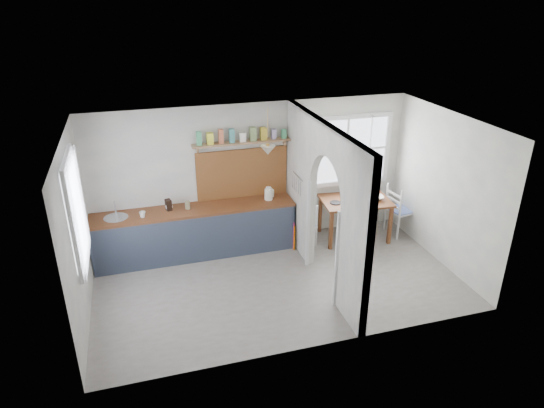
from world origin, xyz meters
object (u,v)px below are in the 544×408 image
object	(u,v)px
chair_right	(401,209)
kettle	(269,193)
chair_left	(304,223)
vase	(356,190)
dining_table	(354,219)

from	to	relation	value
chair_right	kettle	xyz separation A→B (m)	(-2.57, 0.29, 0.52)
chair_left	chair_right	xyz separation A→B (m)	(1.93, -0.12, 0.09)
chair_left	vase	distance (m)	1.18
chair_left	dining_table	bearing A→B (deg)	85.31
dining_table	chair_right	size ratio (longest dim) A/B	1.26
chair_left	vase	xyz separation A→B (m)	(1.07, 0.12, 0.48)
chair_left	kettle	bearing A→B (deg)	-107.11
dining_table	chair_right	distance (m)	0.95
dining_table	vase	distance (m)	0.54
chair_left	kettle	xyz separation A→B (m)	(-0.64, 0.17, 0.61)
chair_left	kettle	distance (m)	0.90
chair_right	vase	xyz separation A→B (m)	(-0.86, 0.25, 0.40)
chair_right	kettle	size ratio (longest dim) A/B	4.24
chair_left	vase	size ratio (longest dim) A/B	3.74
dining_table	chair_left	distance (m)	0.98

